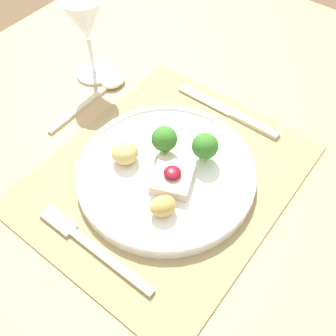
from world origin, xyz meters
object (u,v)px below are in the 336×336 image
at_px(spoon, 105,87).
at_px(wine_glass_near, 85,23).
at_px(fork, 87,243).
at_px(knife, 234,114).
at_px(dinner_plate, 168,170).

distance_m(spoon, wine_glass_near, 0.12).
distance_m(fork, knife, 0.36).
height_order(dinner_plate, knife, dinner_plate).
distance_m(fork, wine_glass_near, 0.41).
bearing_deg(fork, spoon, 38.72).
relative_size(knife, wine_glass_near, 1.29).
xyz_separation_m(fork, knife, (0.36, -0.03, 0.00)).
distance_m(fork, spoon, 0.34).
relative_size(dinner_plate, spoon, 1.50).
height_order(fork, wine_glass_near, wine_glass_near).
bearing_deg(wine_glass_near, dinner_plate, -112.23).
bearing_deg(knife, fork, 175.93).
distance_m(knife, wine_glass_near, 0.32).
bearing_deg(wine_glass_near, spoon, -113.03).
relative_size(dinner_plate, wine_glass_near, 1.77).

